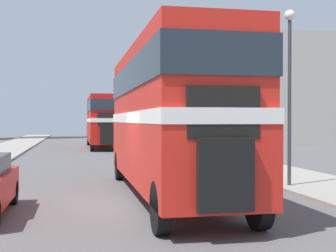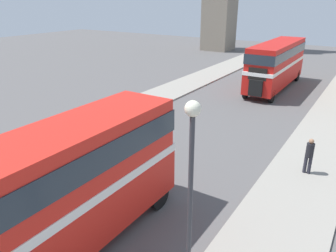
# 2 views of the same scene
# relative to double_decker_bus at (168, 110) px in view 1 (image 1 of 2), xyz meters

# --- Properties ---
(ground_plane) EXTENTS (120.00, 120.00, 0.00)m
(ground_plane) POSITION_rel_double_decker_bus_xyz_m (-1.20, -1.05, -2.61)
(ground_plane) COLOR #565454
(double_decker_bus) EXTENTS (2.39, 10.88, 4.39)m
(double_decker_bus) POSITION_rel_double_decker_bus_xyz_m (0.00, 0.00, 0.00)
(double_decker_bus) COLOR red
(double_decker_bus) RESTS_ON ground_plane
(bus_distant) EXTENTS (2.49, 10.95, 4.23)m
(bus_distant) POSITION_rel_double_decker_bus_xyz_m (-0.39, 25.58, -0.08)
(bus_distant) COLOR red
(bus_distant) RESTS_ON ground_plane
(pedestrian_walking) EXTENTS (0.36, 0.36, 1.78)m
(pedestrian_walking) POSITION_rel_double_decker_bus_xyz_m (5.54, 10.35, -1.48)
(pedestrian_walking) COLOR #282833
(pedestrian_walking) RESTS_ON sidewalk_right
(street_lamp) EXTENTS (0.36, 0.36, 5.86)m
(street_lamp) POSITION_rel_double_decker_bus_xyz_m (4.33, 0.93, 1.35)
(street_lamp) COLOR #38383D
(street_lamp) RESTS_ON sidewalk_right
(shop_building_block) EXTENTS (18.87, 10.61, 10.25)m
(shop_building_block) POSITION_rel_double_decker_bus_xyz_m (18.39, 29.64, 2.52)
(shop_building_block) COLOR #B2ADA3
(shop_building_block) RESTS_ON ground_plane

